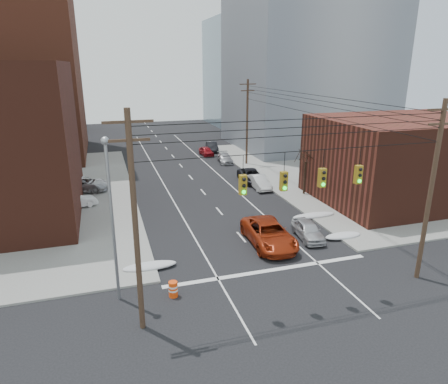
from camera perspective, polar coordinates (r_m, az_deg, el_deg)
ground at (r=21.70m, az=13.71°, el=-18.81°), size 160.00×160.00×0.00m
sidewalk_ne at (r=56.92m, az=23.59°, el=3.39°), size 40.00×40.00×0.15m
building_brick_far at (r=90.45m, az=-28.09°, el=11.45°), size 22.00×18.00×12.00m
building_office at (r=66.67m, az=11.74°, el=17.19°), size 22.00×20.00×25.00m
building_glass at (r=91.14m, az=4.74°, el=16.60°), size 20.00×18.00×22.00m
building_storefront at (r=42.21m, az=24.37°, el=4.20°), size 16.00×12.00×8.00m
utility_pole_left at (r=19.05m, az=-12.58°, el=-4.14°), size 2.20×0.28×11.00m
utility_pole_right at (r=26.26m, az=27.46°, el=0.33°), size 2.20×0.28×11.00m
utility_pole_far at (r=52.42m, az=3.33°, el=10.09°), size 2.20×0.28×11.00m
traffic_signals at (r=20.92m, az=11.28°, el=1.93°), size 17.00×0.42×2.02m
street_light at (r=21.92m, az=-15.83°, el=-2.15°), size 0.44×0.44×9.32m
bare_tree at (r=41.00m, az=11.48°, el=2.66°), size 2.09×2.20×4.93m
snow_nw at (r=26.90m, az=-10.56°, el=-10.36°), size 3.50×1.08×0.42m
snow_ne at (r=32.13m, az=16.64°, el=-6.01°), size 3.00×1.08×0.42m
snow_east_far at (r=35.64m, az=12.70°, el=-3.30°), size 4.00×1.08×0.42m
red_pickup at (r=29.74m, az=6.41°, el=-5.94°), size 3.10×6.26×1.71m
parked_car_a at (r=31.29m, az=11.90°, el=-5.33°), size 2.06×4.17×1.37m
parked_car_b at (r=43.04m, az=5.08°, el=1.42°), size 1.52×4.21×1.38m
parked_car_c at (r=45.54m, az=3.90°, el=2.37°), size 2.71×5.17×1.39m
parked_car_d at (r=54.40m, az=0.12°, el=4.87°), size 2.20×4.39×1.23m
parked_car_e at (r=58.79m, az=-2.55°, el=5.84°), size 1.69×3.79×1.26m
parked_car_f at (r=61.72m, az=-1.74°, el=6.50°), size 2.04×4.46×1.42m
lot_car_a at (r=39.08m, az=-20.37°, el=-1.26°), size 3.92×2.34×1.22m
lot_car_b at (r=43.87m, az=-19.61°, el=1.04°), size 5.83×3.53×1.51m
lot_car_c at (r=41.33m, az=-29.20°, el=-1.23°), size 5.27×2.33×1.50m
lot_car_d at (r=45.25m, az=-25.39°, el=0.84°), size 4.72×2.52×1.53m
construction_barrel at (r=23.70m, az=-7.27°, el=-13.57°), size 0.66×0.66×0.94m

